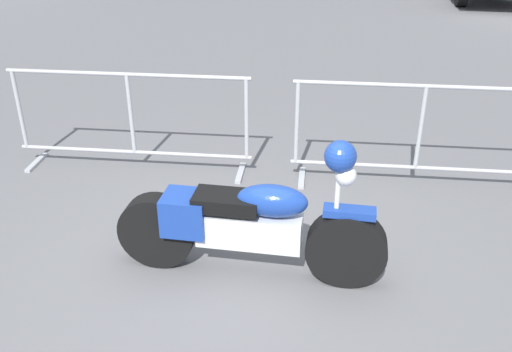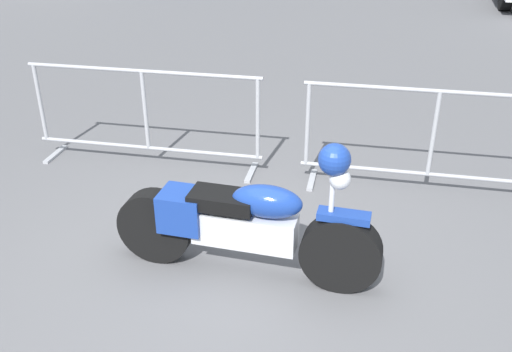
% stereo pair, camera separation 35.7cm
% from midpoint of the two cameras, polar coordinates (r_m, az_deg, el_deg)
% --- Properties ---
extents(ground_plane, '(120.00, 120.00, 0.00)m').
position_cam_midpoint_polar(ground_plane, '(4.48, -4.72, -10.70)').
color(ground_plane, '#5B5B5E').
extents(motorcycle, '(2.09, 0.33, 1.18)m').
position_cam_midpoint_polar(motorcycle, '(4.33, -3.04, -4.82)').
color(motorcycle, black).
rests_on(motorcycle, ground).
extents(crowd_barrier_near, '(2.50, 0.47, 1.07)m').
position_cam_midpoint_polar(crowd_barrier_near, '(6.07, -14.02, 5.38)').
color(crowd_barrier_near, '#9EA0A5').
rests_on(crowd_barrier_near, ground).
extents(crowd_barrier_far, '(2.50, 0.47, 1.07)m').
position_cam_midpoint_polar(crowd_barrier_far, '(5.73, 14.35, 4.00)').
color(crowd_barrier_far, '#9EA0A5').
rests_on(crowd_barrier_far, ground).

